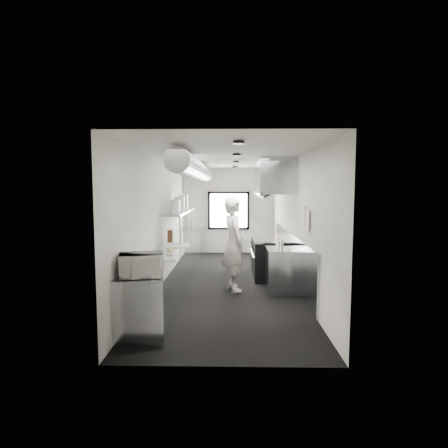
{
  "coord_description": "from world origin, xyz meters",
  "views": [
    {
      "loc": [
        0.1,
        -8.31,
        2.13
      ],
      "look_at": [
        -0.06,
        -0.2,
        1.36
      ],
      "focal_mm": 30.07,
      "sensor_mm": 36.0,
      "label": 1
    }
  ],
  "objects_px": {
    "deli_tub_a": "(143,262)",
    "knife_block": "(170,236)",
    "range": "(270,257)",
    "far_work_table": "(191,243)",
    "pass_shelf": "(180,212)",
    "plate_stack_d": "(183,202)",
    "plate_stack_a": "(175,206)",
    "plate_stack_c": "(180,204)",
    "squeeze_bottle_a": "(282,247)",
    "squeeze_bottle_e": "(278,242)",
    "exhaust_hood": "(273,177)",
    "microwave": "(141,265)",
    "line_cook": "(234,244)",
    "bottle_station": "(282,270)",
    "squeeze_bottle_d": "(277,243)",
    "prep_counter": "(173,268)",
    "small_plate": "(171,254)",
    "squeeze_bottle_b": "(282,245)",
    "deli_tub_b": "(144,262)",
    "cutting_board": "(178,245)",
    "plate_stack_b": "(179,205)",
    "squeeze_bottle_c": "(278,244)"
  },
  "relations": [
    {
      "from": "exhaust_hood",
      "to": "squeeze_bottle_a",
      "type": "relative_size",
      "value": 11.9
    },
    {
      "from": "squeeze_bottle_a",
      "to": "squeeze_bottle_b",
      "type": "height_order",
      "value": "squeeze_bottle_b"
    },
    {
      "from": "range",
      "to": "deli_tub_b",
      "type": "bearing_deg",
      "value": -126.96
    },
    {
      "from": "bottle_station",
      "to": "deli_tub_b",
      "type": "bearing_deg",
      "value": -145.1
    },
    {
      "from": "squeeze_bottle_d",
      "to": "squeeze_bottle_e",
      "type": "xyz_separation_m",
      "value": [
        0.03,
        0.11,
        0.0
      ]
    },
    {
      "from": "line_cook",
      "to": "pass_shelf",
      "type": "bearing_deg",
      "value": 22.03
    },
    {
      "from": "line_cook",
      "to": "plate_stack_d",
      "type": "xyz_separation_m",
      "value": [
        -1.34,
        2.32,
        0.78
      ]
    },
    {
      "from": "squeeze_bottle_e",
      "to": "pass_shelf",
      "type": "bearing_deg",
      "value": 148.35
    },
    {
      "from": "line_cook",
      "to": "plate_stack_b",
      "type": "height_order",
      "value": "line_cook"
    },
    {
      "from": "prep_counter",
      "to": "small_plate",
      "type": "distance_m",
      "value": 0.98
    },
    {
      "from": "bottle_station",
      "to": "prep_counter",
      "type": "bearing_deg",
      "value": 175.03
    },
    {
      "from": "cutting_board",
      "to": "squeeze_bottle_a",
      "type": "xyz_separation_m",
      "value": [
        2.14,
        -0.69,
        0.08
      ]
    },
    {
      "from": "squeeze_bottle_c",
      "to": "squeeze_bottle_a",
      "type": "bearing_deg",
      "value": -85.88
    },
    {
      "from": "deli_tub_a",
      "to": "knife_block",
      "type": "height_order",
      "value": "knife_block"
    },
    {
      "from": "bottle_station",
      "to": "squeeze_bottle_e",
      "type": "bearing_deg",
      "value": 101.57
    },
    {
      "from": "microwave",
      "to": "line_cook",
      "type": "bearing_deg",
      "value": 48.06
    },
    {
      "from": "exhaust_hood",
      "to": "squeeze_bottle_c",
      "type": "distance_m",
      "value": 1.96
    },
    {
      "from": "range",
      "to": "knife_block",
      "type": "bearing_deg",
      "value": -169.97
    },
    {
      "from": "pass_shelf",
      "to": "squeeze_bottle_b",
      "type": "xyz_separation_m",
      "value": [
        2.3,
        -1.89,
        -0.54
      ]
    },
    {
      "from": "exhaust_hood",
      "to": "microwave",
      "type": "height_order",
      "value": "exhaust_hood"
    },
    {
      "from": "bottle_station",
      "to": "plate_stack_d",
      "type": "distance_m",
      "value": 3.63
    },
    {
      "from": "small_plate",
      "to": "squeeze_bottle_e",
      "type": "bearing_deg",
      "value": 24.21
    },
    {
      "from": "pass_shelf",
      "to": "knife_block",
      "type": "xyz_separation_m",
      "value": [
        -0.13,
        -0.72,
        -0.5
      ]
    },
    {
      "from": "line_cook",
      "to": "squeeze_bottle_b",
      "type": "distance_m",
      "value": 1.01
    },
    {
      "from": "plate_stack_d",
      "to": "plate_stack_a",
      "type": "bearing_deg",
      "value": -90.65
    },
    {
      "from": "cutting_board",
      "to": "plate_stack_d",
      "type": "relative_size",
      "value": 1.67
    },
    {
      "from": "bottle_station",
      "to": "squeeze_bottle_d",
      "type": "bearing_deg",
      "value": 115.59
    },
    {
      "from": "squeeze_bottle_b",
      "to": "bottle_station",
      "type": "bearing_deg",
      "value": 76.97
    },
    {
      "from": "deli_tub_a",
      "to": "squeeze_bottle_d",
      "type": "distance_m",
      "value": 3.04
    },
    {
      "from": "microwave",
      "to": "plate_stack_d",
      "type": "distance_m",
      "value": 4.97
    },
    {
      "from": "pass_shelf",
      "to": "line_cook",
      "type": "relative_size",
      "value": 1.53
    },
    {
      "from": "plate_stack_c",
      "to": "squeeze_bottle_a",
      "type": "relative_size",
      "value": 1.89
    },
    {
      "from": "plate_stack_a",
      "to": "plate_stack_d",
      "type": "xyz_separation_m",
      "value": [
        0.02,
        1.46,
        0.05
      ]
    },
    {
      "from": "pass_shelf",
      "to": "plate_stack_d",
      "type": "bearing_deg",
      "value": 90.5
    },
    {
      "from": "exhaust_hood",
      "to": "range",
      "type": "distance_m",
      "value": 1.92
    },
    {
      "from": "plate_stack_b",
      "to": "range",
      "type": "bearing_deg",
      "value": -2.08
    },
    {
      "from": "small_plate",
      "to": "squeeze_bottle_e",
      "type": "xyz_separation_m",
      "value": [
        2.14,
        0.96,
        0.08
      ]
    },
    {
      "from": "bottle_station",
      "to": "plate_stack_b",
      "type": "distance_m",
      "value": 3.05
    },
    {
      "from": "far_work_table",
      "to": "deli_tub_a",
      "type": "height_order",
      "value": "deli_tub_a"
    },
    {
      "from": "bottle_station",
      "to": "plate_stack_b",
      "type": "xyz_separation_m",
      "value": [
        -2.34,
        1.48,
        1.28
      ]
    },
    {
      "from": "cutting_board",
      "to": "microwave",
      "type": "bearing_deg",
      "value": -92.18
    },
    {
      "from": "plate_stack_a",
      "to": "squeeze_bottle_e",
      "type": "bearing_deg",
      "value": -16.75
    },
    {
      "from": "pass_shelf",
      "to": "microwave",
      "type": "distance_m",
      "value": 4.2
    },
    {
      "from": "plate_stack_d",
      "to": "squeeze_bottle_d",
      "type": "relative_size",
      "value": 2.22
    },
    {
      "from": "knife_block",
      "to": "squeeze_bottle_e",
      "type": "xyz_separation_m",
      "value": [
        2.41,
        -0.69,
        -0.04
      ]
    },
    {
      "from": "far_work_table",
      "to": "microwave",
      "type": "bearing_deg",
      "value": -90.11
    },
    {
      "from": "pass_shelf",
      "to": "knife_block",
      "type": "bearing_deg",
      "value": -100.08
    },
    {
      "from": "exhaust_hood",
      "to": "far_work_table",
      "type": "xyz_separation_m",
      "value": [
        -2.25,
        2.5,
        -1.94
      ]
    },
    {
      "from": "range",
      "to": "far_work_table",
      "type": "height_order",
      "value": "range"
    },
    {
      "from": "knife_block",
      "to": "prep_counter",
      "type": "bearing_deg",
      "value": -80.5
    }
  ]
}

